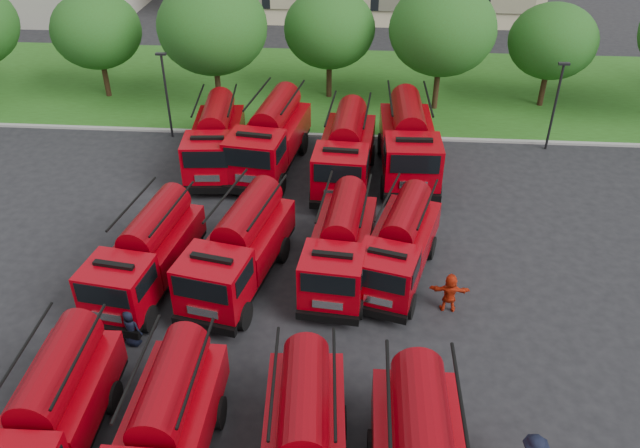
# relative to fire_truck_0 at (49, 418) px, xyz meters

# --- Properties ---
(ground) EXTENTS (140.00, 140.00, 0.00)m
(ground) POSITION_rel_fire_truck_0_xyz_m (7.38, 4.83, -1.57)
(ground) COLOR black
(ground) RESTS_ON ground
(lawn) EXTENTS (70.00, 16.00, 0.12)m
(lawn) POSITION_rel_fire_truck_0_xyz_m (7.38, 30.83, -1.51)
(lawn) COLOR #224C14
(lawn) RESTS_ON ground
(curb) EXTENTS (70.00, 0.30, 0.14)m
(curb) POSITION_rel_fire_truck_0_xyz_m (7.38, 22.73, -1.50)
(curb) COLOR gray
(curb) RESTS_ON ground
(tree_1) EXTENTS (5.71, 5.71, 6.98)m
(tree_1) POSITION_rel_fire_truck_0_xyz_m (-8.62, 27.83, 2.98)
(tree_1) COLOR #382314
(tree_1) RESTS_ON ground
(tree_2) EXTENTS (6.72, 6.72, 8.22)m
(tree_2) POSITION_rel_fire_truck_0_xyz_m (-0.62, 26.33, 3.79)
(tree_2) COLOR #382314
(tree_2) RESTS_ON ground
(tree_3) EXTENTS (5.88, 5.88, 7.19)m
(tree_3) POSITION_rel_fire_truck_0_xyz_m (6.38, 28.83, 3.12)
(tree_3) COLOR #382314
(tree_3) RESTS_ON ground
(tree_4) EXTENTS (6.55, 6.55, 8.01)m
(tree_4) POSITION_rel_fire_truck_0_xyz_m (13.38, 27.33, 3.65)
(tree_4) COLOR #382314
(tree_4) RESTS_ON ground
(tree_5) EXTENTS (5.46, 5.46, 6.68)m
(tree_5) POSITION_rel_fire_truck_0_xyz_m (20.38, 28.33, 2.78)
(tree_5) COLOR #382314
(tree_5) RESTS_ON ground
(lamp_post_0) EXTENTS (0.60, 0.25, 5.11)m
(lamp_post_0) POSITION_rel_fire_truck_0_xyz_m (-2.62, 22.03, 1.33)
(lamp_post_0) COLOR black
(lamp_post_0) RESTS_ON ground
(lamp_post_1) EXTENTS (0.60, 0.25, 5.11)m
(lamp_post_1) POSITION_rel_fire_truck_0_xyz_m (19.38, 22.03, 1.33)
(lamp_post_1) COLOR black
(lamp_post_1) RESTS_ON ground
(fire_truck_0) EXTENTS (2.64, 6.90, 3.12)m
(fire_truck_0) POSITION_rel_fire_truck_0_xyz_m (0.00, 0.00, 0.00)
(fire_truck_0) COLOR black
(fire_truck_0) RESTS_ON ground
(fire_truck_1) EXTENTS (2.55, 6.82, 3.09)m
(fire_truck_1) POSITION_rel_fire_truck_0_xyz_m (3.49, -0.30, -0.01)
(fire_truck_1) COLOR black
(fire_truck_1) RESTS_ON ground
(fire_truck_2) EXTENTS (2.82, 6.87, 3.06)m
(fire_truck_2) POSITION_rel_fire_truck_0_xyz_m (7.49, -0.44, -0.03)
(fire_truck_2) COLOR black
(fire_truck_2) RESTS_ON ground
(fire_truck_4) EXTENTS (3.34, 7.15, 3.13)m
(fire_truck_4) POSITION_rel_fire_truck_0_xyz_m (0.37, 8.13, 0.01)
(fire_truck_4) COLOR black
(fire_truck_4) RESTS_ON ground
(fire_truck_5) EXTENTS (3.91, 7.55, 3.28)m
(fire_truck_5) POSITION_rel_fire_truck_0_xyz_m (4.00, 8.69, 0.08)
(fire_truck_5) COLOR black
(fire_truck_5) RESTS_ON ground
(fire_truck_6) EXTENTS (3.00, 7.00, 3.10)m
(fire_truck_6) POSITION_rel_fire_truck_0_xyz_m (8.05, 9.36, -0.01)
(fire_truck_6) COLOR black
(fire_truck_6) RESTS_ON ground
(fire_truck_7) EXTENTS (3.93, 6.98, 3.01)m
(fire_truck_7) POSITION_rel_fire_truck_0_xyz_m (10.44, 9.56, -0.05)
(fire_truck_7) COLOR black
(fire_truck_7) RESTS_ON ground
(fire_truck_8) EXTENTS (3.20, 7.53, 3.34)m
(fire_truck_8) POSITION_rel_fire_truck_0_xyz_m (0.91, 18.50, 0.11)
(fire_truck_8) COLOR black
(fire_truck_8) RESTS_ON ground
(fire_truck_9) EXTENTS (3.82, 8.20, 3.59)m
(fire_truck_9) POSITION_rel_fire_truck_0_xyz_m (3.85, 18.68, 0.24)
(fire_truck_9) COLOR black
(fire_truck_9) RESTS_ON ground
(fire_truck_10) EXTENTS (3.17, 7.72, 3.44)m
(fire_truck_10) POSITION_rel_fire_truck_0_xyz_m (7.93, 17.52, 0.16)
(fire_truck_10) COLOR black
(fire_truck_10) RESTS_ON ground
(fire_truck_11) EXTENTS (3.11, 8.03, 3.62)m
(fire_truck_11) POSITION_rel_fire_truck_0_xyz_m (11.19, 18.72, 0.25)
(fire_truck_11) COLOR black
(fire_truck_11) RESTS_ON ground
(firefighter_4) EXTENTS (0.90, 0.75, 1.58)m
(firefighter_4) POSITION_rel_fire_truck_0_xyz_m (0.73, 4.72, -1.57)
(firefighter_4) COLOR black
(firefighter_4) RESTS_ON ground
(firefighter_5) EXTENTS (1.58, 0.72, 1.67)m
(firefighter_5) POSITION_rel_fire_truck_0_xyz_m (12.36, 7.49, -1.57)
(firefighter_5) COLOR #B7260E
(firefighter_5) RESTS_ON ground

